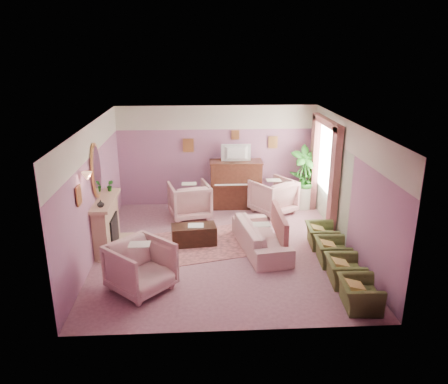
{
  "coord_description": "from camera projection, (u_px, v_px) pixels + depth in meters",
  "views": [
    {
      "loc": [
        -0.48,
        -8.88,
        4.3
      ],
      "look_at": [
        0.04,
        0.4,
        1.2
      ],
      "focal_mm": 35.0,
      "sensor_mm": 36.0,
      "label": 1
    }
  ],
  "objects": [
    {
      "name": "palm_pot",
      "position": [
        302.0,
        203.0,
        12.18
      ],
      "size": [
        0.34,
        0.34,
        0.34
      ],
      "primitive_type": "cylinder",
      "color": "#A16838",
      "rests_on": "floor"
    },
    {
      "name": "table_paper",
      "position": [
        196.0,
        225.0,
        9.89
      ],
      "size": [
        0.35,
        0.28,
        0.01
      ],
      "primitive_type": "cube",
      "color": "silver",
      "rests_on": "coffee_table"
    },
    {
      "name": "fire_ember",
      "position": [
        114.0,
        238.0,
        9.79
      ],
      "size": [
        0.06,
        0.54,
        0.1
      ],
      "primitive_type": "cube",
      "color": "#FF360C",
      "rests_on": "floor"
    },
    {
      "name": "olive_chair_d",
      "position": [
        321.0,
        232.0,
        9.83
      ],
      "size": [
        0.54,
        0.77,
        0.66
      ],
      "primitive_type": "imported",
      "color": "#515D2C",
      "rests_on": "floor"
    },
    {
      "name": "palm_plant",
      "position": [
        304.0,
        172.0,
        11.9
      ],
      "size": [
        0.76,
        0.76,
        1.44
      ],
      "primitive_type": "imported",
      "color": "#20621B",
      "rests_on": "palm_pot"
    },
    {
      "name": "print_back_left",
      "position": [
        188.0,
        145.0,
        12.02
      ],
      "size": [
        0.3,
        0.03,
        0.38
      ],
      "primitive_type": "cube",
      "color": "tan",
      "rests_on": "wall_back"
    },
    {
      "name": "mirror_frame",
      "position": [
        96.0,
        171.0,
        9.28
      ],
      "size": [
        0.04,
        0.72,
        1.2
      ],
      "primitive_type": "ellipsoid",
      "color": "tan",
      "rests_on": "wall_left"
    },
    {
      "name": "wall_back",
      "position": [
        217.0,
        156.0,
        12.2
      ],
      "size": [
        5.5,
        0.02,
        2.8
      ],
      "primitive_type": "cube",
      "color": "slate",
      "rests_on": "floor"
    },
    {
      "name": "side_plant_small",
      "position": [
        308.0,
        180.0,
        11.95
      ],
      "size": [
        0.16,
        0.16,
        0.28
      ],
      "primitive_type": "imported",
      "color": "#20621B",
      "rests_on": "side_table"
    },
    {
      "name": "piano_keyshelf",
      "position": [
        237.0,
        186.0,
        11.81
      ],
      "size": [
        1.3,
        0.12,
        0.06
      ],
      "primitive_type": "cube",
      "color": "#452116",
      "rests_on": "piano"
    },
    {
      "name": "wall_right",
      "position": [
        349.0,
        187.0,
        9.51
      ],
      "size": [
        0.02,
        6.0,
        2.8
      ],
      "primitive_type": "cube",
      "color": "slate",
      "rests_on": "floor"
    },
    {
      "name": "wall_front",
      "position": [
        234.0,
        251.0,
        6.52
      ],
      "size": [
        5.5,
        0.02,
        2.8
      ],
      "primitive_type": "cube",
      "color": "slate",
      "rests_on": "floor"
    },
    {
      "name": "olive_chair_a",
      "position": [
        360.0,
        290.0,
        7.5
      ],
      "size": [
        0.54,
        0.77,
        0.66
      ],
      "primitive_type": "imported",
      "color": "#515D2C",
      "rests_on": "floor"
    },
    {
      "name": "television",
      "position": [
        236.0,
        152.0,
        11.81
      ],
      "size": [
        0.8,
        0.12,
        0.48
      ],
      "primitive_type": "imported",
      "color": "black",
      "rests_on": "piano"
    },
    {
      "name": "fireplace_surround",
      "position": [
        106.0,
        225.0,
        9.68
      ],
      "size": [
        0.3,
        1.4,
        1.1
      ],
      "primitive_type": "cube",
      "color": "tan",
      "rests_on": "floor"
    },
    {
      "name": "curtain_left",
      "position": [
        334.0,
        183.0,
        10.13
      ],
      "size": [
        0.16,
        0.34,
        2.6
      ],
      "primitive_type": "cube",
      "color": "#8A4C4C",
      "rests_on": "floor"
    },
    {
      "name": "area_rug",
      "position": [
        202.0,
        244.0,
        10.0
      ],
      "size": [
        2.87,
        2.36,
        0.01
      ],
      "primitive_type": "cube",
      "rotation": [
        0.0,
        0.0,
        0.25
      ],
      "color": "#9E585A",
      "rests_on": "floor"
    },
    {
      "name": "print_left_wall",
      "position": [
        79.0,
        195.0,
        7.98
      ],
      "size": [
        0.03,
        0.28,
        0.36
      ],
      "primitive_type": "cube",
      "color": "tan",
      "rests_on": "wall_left"
    },
    {
      "name": "mirror_glass",
      "position": [
        97.0,
        171.0,
        9.28
      ],
      "size": [
        0.01,
        0.6,
        1.06
      ],
      "primitive_type": "ellipsoid",
      "color": "silver",
      "rests_on": "wall_left"
    },
    {
      "name": "floral_armchair_front",
      "position": [
        141.0,
        265.0,
        7.98
      ],
      "size": [
        1.0,
        1.0,
        1.04
      ],
      "primitive_type": "imported",
      "color": "#CE9E9C",
      "rests_on": "floor"
    },
    {
      "name": "coffee_table",
      "position": [
        194.0,
        235.0,
        9.96
      ],
      "size": [
        1.05,
        0.61,
        0.45
      ],
      "primitive_type": "cube",
      "rotation": [
        0.0,
        0.0,
        0.11
      ],
      "color": "black",
      "rests_on": "floor"
    },
    {
      "name": "olive_chair_b",
      "position": [
        345.0,
        267.0,
        8.28
      ],
      "size": [
        0.54,
        0.77,
        0.66
      ],
      "primitive_type": "imported",
      "color": "#515D2C",
      "rests_on": "floor"
    },
    {
      "name": "sconce_shade",
      "position": [
        87.0,
        176.0,
        8.23
      ],
      "size": [
        0.2,
        0.2,
        0.16
      ],
      "primitive_type": "cone",
      "color": "#E79C6E",
      "rests_on": "wall_left"
    },
    {
      "name": "olive_chair_c",
      "position": [
        332.0,
        248.0,
        9.05
      ],
      "size": [
        0.54,
        0.77,
        0.66
      ],
      "primitive_type": "imported",
      "color": "#515D2C",
      "rests_on": "floor"
    },
    {
      "name": "sofa",
      "position": [
        261.0,
        232.0,
        9.62
      ],
      "size": [
        0.7,
        2.1,
        0.85
      ],
      "primitive_type": "imported",
      "color": "#CE9E9C",
      "rests_on": "floor"
    },
    {
      "name": "mantel_vase",
      "position": [
        101.0,
        204.0,
        8.99
      ],
      "size": [
        0.16,
        0.16,
        0.16
      ],
      "primitive_type": "imported",
      "color": "beige",
      "rests_on": "mantel_shelf"
    },
    {
      "name": "fireplace_inset",
      "position": [
        111.0,
        231.0,
        9.73
      ],
      "size": [
        0.18,
        0.72,
        0.68
      ],
      "primitive_type": "cube",
      "color": "black",
      "rests_on": "floor"
    },
    {
      "name": "side_table",
      "position": [
        302.0,
        196.0,
        12.19
      ],
      "size": [
        0.52,
        0.52,
        0.7
      ],
      "primitive_type": "cylinder",
      "color": "silver",
      "rests_on": "floor"
    },
    {
      "name": "sofa_throw",
      "position": [
        279.0,
        224.0,
        9.59
      ],
      "size": [
        0.11,
        1.59,
        0.58
      ],
      "primitive_type": "cube",
      "color": "#8A4C4C",
      "rests_on": "sofa"
    },
    {
      "name": "floor",
      "position": [
        223.0,
        248.0,
        9.8
      ],
      "size": [
        5.5,
        6.0,
        0.01
      ],
      "primitive_type": "cube",
      "color": "#946270",
      "rests_on": "ground"
    },
    {
      "name": "picture_rail_band",
      "position": [
        217.0,
        118.0,
        11.85
      ],
      "size": [
        5.5,
        0.01,
        0.65
      ],
      "primitive_type": "cube",
      "color": "beige",
      "rests_on": "wall_back"
    },
    {
      "name": "floral_armchair_right",
      "position": [
        273.0,
        195.0,
        11.75
      ],
      "size": [
        1.0,
        1.0,
        1.04
      ],
      "primitive_type": "imported",
      "color": "#CE9E9C",
      "rests_on": "floor"
    },
    {
      "name": "window_blind",
      "position": [
        328.0,
        157.0,
        10.88
      ],
      "size": [
        0.03,
        1.4,
        1.8
      ],
      "primitive_type": "cube",
      "color": "silver",
      "rests_on": "wall_right"
    },
    {
      "name": "mantel_shelf",
      "position": [
        105.0,
        201.0,
        9.5
      ],
      "size": [
        0.4,
        1.55,
        0.07
      ],
      "primitive_type": "cube",
      "color": "tan",
      "rests_on": "fireplace_surround"
    },
    {
      "name": "piano_top",
      "position": [
        236.0,
        162.0,
        11.95
      ],
      "size": [
        1.45,
        0.65,
        0.04
      ],
      "primitive_type": "cube",
      "color": "#452116",
      "rests_on": "piano"
    },
    {
      "name": "hearth",
      "position": [
        117.0,
        247.0,
        9.86
      ],
      "size": [
        0.55,
        1.5,
        0.02
      ],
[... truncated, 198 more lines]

